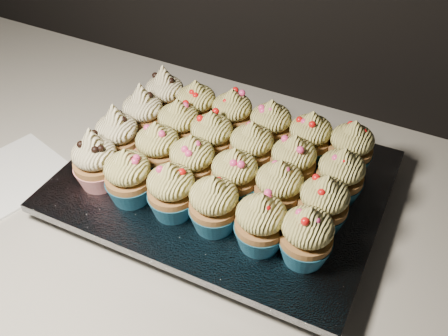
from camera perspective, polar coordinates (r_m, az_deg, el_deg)
name	(u,v)px	position (r m, az deg, el deg)	size (l,w,h in m)	color
worktop	(380,270)	(0.69, 17.40, -11.11)	(2.44, 0.64, 0.04)	beige
napkin	(14,175)	(0.82, -22.88, -0.71)	(0.14, 0.14, 0.00)	white
baking_tray	(224,189)	(0.72, 0.00, -2.36)	(0.40, 0.31, 0.02)	black
foil_lining	(224,180)	(0.70, 0.00, -1.35)	(0.43, 0.34, 0.01)	silver
cupcake_0	(96,161)	(0.69, -14.47, 0.79)	(0.06, 0.06, 0.10)	red
cupcake_1	(128,177)	(0.65, -10.87, -1.01)	(0.06, 0.06, 0.08)	#1A5C7C
cupcake_2	(172,191)	(0.63, -6.01, -2.60)	(0.06, 0.06, 0.08)	#1A5C7C
cupcake_3	(214,205)	(0.61, -1.15, -4.19)	(0.06, 0.06, 0.08)	#1A5C7C
cupcake_4	(261,223)	(0.59, 4.22, -6.27)	(0.06, 0.06, 0.08)	#1A5C7C
cupcake_5	(306,236)	(0.58, 9.41, -7.69)	(0.06, 0.06, 0.08)	#1A5C7C
cupcake_6	(118,136)	(0.72, -12.05, 3.58)	(0.06, 0.06, 0.10)	red
cupcake_7	(158,149)	(0.69, -7.55, 2.15)	(0.06, 0.06, 0.08)	#1A5C7C
cupcake_8	(192,163)	(0.67, -3.63, 0.62)	(0.06, 0.06, 0.08)	#1A5C7C
cupcake_9	(234,176)	(0.64, 1.20, -0.92)	(0.06, 0.06, 0.08)	#1A5C7C
cupcake_10	(279,188)	(0.63, 6.27, -2.33)	(0.06, 0.06, 0.08)	#1A5C7C
cupcake_11	(323,204)	(0.62, 11.29, -4.04)	(0.06, 0.06, 0.08)	#1A5C7C
cupcake_12	(143,114)	(0.76, -9.21, 6.06)	(0.06, 0.06, 0.10)	red
cupcake_13	(179,126)	(0.73, -5.17, 4.82)	(0.06, 0.06, 0.08)	#1A5C7C
cupcake_14	(212,138)	(0.71, -1.40, 3.44)	(0.06, 0.06, 0.08)	#1A5C7C
cupcake_15	(251,149)	(0.69, 3.15, 2.21)	(0.06, 0.06, 0.08)	#1A5C7C
cupcake_16	(293,162)	(0.67, 7.89, 0.63)	(0.06, 0.06, 0.08)	#1A5C7C
cupcake_17	(340,176)	(0.66, 13.13, -0.90)	(0.06, 0.06, 0.08)	#1A5C7C
cupcake_18	(165,96)	(0.80, -6.75, 8.19)	(0.06, 0.06, 0.10)	red
cupcake_19	(196,107)	(0.77, -3.18, 7.03)	(0.06, 0.06, 0.08)	#1A5C7C
cupcake_20	(232,115)	(0.75, 0.92, 6.05)	(0.06, 0.06, 0.08)	#1A5C7C
cupcake_21	(270,126)	(0.73, 5.30, 4.75)	(0.06, 0.06, 0.08)	#1A5C7C
cupcake_22	(310,138)	(0.72, 9.77, 3.35)	(0.06, 0.06, 0.08)	#1A5C7C
cupcake_23	(351,148)	(0.71, 14.26, 2.23)	(0.06, 0.06, 0.08)	#1A5C7C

